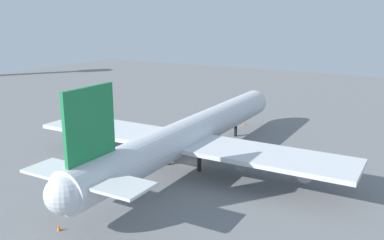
{
  "coord_description": "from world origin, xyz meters",
  "views": [
    {
      "loc": [
        -60.89,
        -34.74,
        25.78
      ],
      "look_at": [
        0.0,
        0.0,
        7.83
      ],
      "focal_mm": 38.99,
      "sensor_mm": 36.0,
      "label": 1
    }
  ],
  "objects": [
    {
      "name": "cargo_airplane",
      "position": [
        -0.49,
        -0.0,
        5.47
      ],
      "size": [
        64.39,
        57.05,
        17.41
      ],
      "color": "silver",
      "rests_on": "ground_plane"
    },
    {
      "name": "safety_cone_tail",
      "position": [
        -28.97,
        2.22,
        0.36
      ],
      "size": [
        0.5,
        0.5,
        0.72
      ],
      "primitive_type": "cone",
      "color": "orange",
      "rests_on": "ground_plane"
    },
    {
      "name": "cargo_loader",
      "position": [
        3.39,
        32.52,
        1.07
      ],
      "size": [
        5.25,
        3.72,
        2.05
      ],
      "color": "#4C8C4C",
      "rests_on": "ground_plane"
    },
    {
      "name": "pushback_tractor",
      "position": [
        8.71,
        -22.41,
        1.02
      ],
      "size": [
        5.79,
        4.16,
        1.96
      ],
      "color": "#333338",
      "rests_on": "ground_plane"
    },
    {
      "name": "ground_plane",
      "position": [
        0.0,
        0.0,
        0.0
      ],
      "size": [
        257.54,
        257.54,
        0.0
      ],
      "primitive_type": "plane",
      "color": "slate"
    },
    {
      "name": "safety_cone_nose",
      "position": [
        28.97,
        2.22,
        0.29
      ],
      "size": [
        0.4,
        0.4,
        0.58
      ],
      "primitive_type": "cone",
      "color": "orange",
      "rests_on": "ground_plane"
    }
  ]
}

